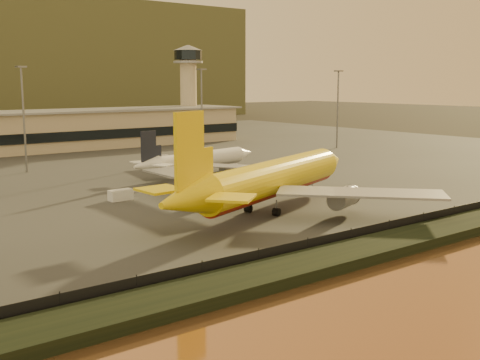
{
  "coord_description": "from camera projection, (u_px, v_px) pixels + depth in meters",
  "views": [
    {
      "loc": [
        -57.49,
        -65.46,
        21.8
      ],
      "look_at": [
        2.66,
        12.0,
        5.81
      ],
      "focal_mm": 45.0,
      "sensor_mm": 36.0,
      "label": 1
    }
  ],
  "objects": [
    {
      "name": "perimeter_fence",
      "position": [
        341.0,
        240.0,
        79.0
      ],
      "size": [
        300.0,
        0.05,
        2.2
      ],
      "primitive_type": "cube",
      "color": "black",
      "rests_on": "tarmac"
    },
    {
      "name": "tarmac",
      "position": [
        45.0,
        163.0,
        163.38
      ],
      "size": [
        320.0,
        220.0,
        0.2
      ],
      "primitive_type": "cube",
      "color": "#2D2D2D",
      "rests_on": "ground"
    },
    {
      "name": "ground",
      "position": [
        275.0,
        230.0,
        89.34
      ],
      "size": [
        900.0,
        900.0,
        0.0
      ],
      "primitive_type": "plane",
      "color": "black",
      "rests_on": "ground"
    },
    {
      "name": "gse_vehicle_white",
      "position": [
        121.0,
        195.0,
        111.06
      ],
      "size": [
        4.49,
        2.16,
        1.98
      ],
      "primitive_type": "cube",
      "rotation": [
        0.0,
        0.0,
        0.04
      ],
      "color": "white",
      "rests_on": "tarmac"
    },
    {
      "name": "white_narrowbody_jet",
      "position": [
        199.0,
        160.0,
        141.72
      ],
      "size": [
        39.02,
        37.5,
        11.28
      ],
      "rotation": [
        0.0,
        0.0,
        0.21
      ],
      "color": "white",
      "rests_on": "tarmac"
    },
    {
      "name": "apron_light_masts",
      "position": [
        128.0,
        106.0,
        154.36
      ],
      "size": [
        152.2,
        12.2,
        25.4
      ],
      "color": "slate",
      "rests_on": "tarmac"
    },
    {
      "name": "embankment",
      "position": [
        364.0,
        251.0,
        75.98
      ],
      "size": [
        320.0,
        7.0,
        1.4
      ],
      "primitive_type": "cube",
      "color": "black",
      "rests_on": "ground"
    },
    {
      "name": "dhl_cargo_jet",
      "position": [
        271.0,
        180.0,
        101.41
      ],
      "size": [
        57.44,
        54.44,
        17.79
      ],
      "rotation": [
        0.0,
        0.0,
        0.37
      ],
      "color": "yellow",
      "rests_on": "tarmac"
    },
    {
      "name": "control_tower",
      "position": [
        188.0,
        83.0,
        230.35
      ],
      "size": [
        11.2,
        11.2,
        35.5
      ],
      "color": "tan",
      "rests_on": "tarmac"
    },
    {
      "name": "gse_vehicle_yellow",
      "position": [
        258.0,
        183.0,
        124.54
      ],
      "size": [
        4.54,
        2.92,
        1.88
      ],
      "primitive_type": "cube",
      "rotation": [
        0.0,
        0.0,
        -0.27
      ],
      "color": "yellow",
      "rests_on": "tarmac"
    }
  ]
}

